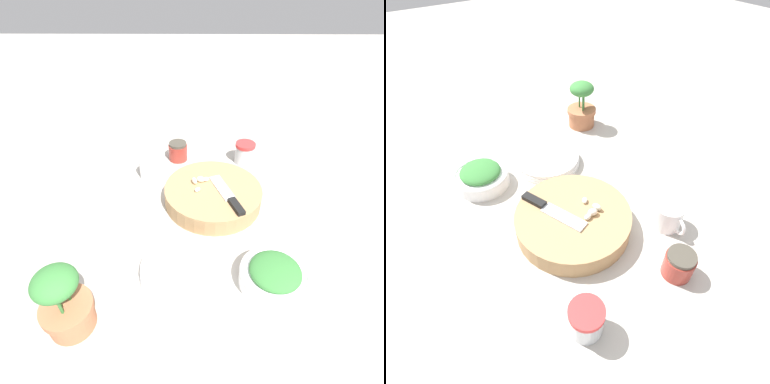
% 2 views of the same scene
% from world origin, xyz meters
% --- Properties ---
extents(ground_plane, '(5.00, 5.00, 0.00)m').
position_xyz_m(ground_plane, '(0.00, 0.00, 0.00)').
color(ground_plane, '#B2ADA3').
extents(cutting_board, '(0.30, 0.30, 0.05)m').
position_xyz_m(cutting_board, '(0.07, -0.06, 0.03)').
color(cutting_board, tan).
rests_on(cutting_board, ground_plane).
extents(chef_knife, '(0.19, 0.09, 0.01)m').
position_xyz_m(chef_knife, '(0.03, -0.10, 0.06)').
color(chef_knife, black).
rests_on(chef_knife, cutting_board).
extents(garlic_cloves, '(0.07, 0.06, 0.02)m').
position_xyz_m(garlic_cloves, '(0.10, -0.02, 0.06)').
color(garlic_cloves, '#EEDFC8').
rests_on(garlic_cloves, cutting_board).
extents(herb_bowl, '(0.16, 0.16, 0.07)m').
position_xyz_m(herb_bowl, '(-0.22, -0.19, 0.03)').
color(herb_bowl, white).
rests_on(herb_bowl, ground_plane).
extents(spice_jar, '(0.07, 0.07, 0.08)m').
position_xyz_m(spice_jar, '(0.30, -0.18, 0.04)').
color(spice_jar, silver).
rests_on(spice_jar, ground_plane).
extents(coffee_mug, '(0.10, 0.08, 0.07)m').
position_xyz_m(coffee_mug, '(0.21, 0.15, 0.04)').
color(coffee_mug, white).
rests_on(coffee_mug, ground_plane).
extents(plate_stack, '(0.21, 0.21, 0.03)m').
position_xyz_m(plate_stack, '(-0.20, 0.02, 0.01)').
color(plate_stack, white).
rests_on(plate_stack, ground_plane).
extents(honey_jar, '(0.07, 0.07, 0.07)m').
position_xyz_m(honey_jar, '(0.32, 0.06, 0.03)').
color(honey_jar, '#9E3328').
rests_on(honey_jar, ground_plane).
extents(potted_herb, '(0.11, 0.11, 0.17)m').
position_xyz_m(potted_herb, '(-0.32, 0.25, 0.07)').
color(potted_herb, '#B26B47').
rests_on(potted_herb, ground_plane).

